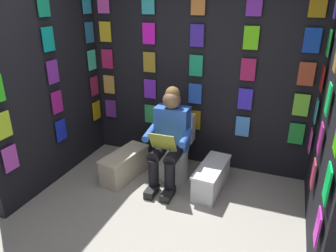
{
  "coord_description": "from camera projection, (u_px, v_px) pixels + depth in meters",
  "views": [
    {
      "loc": [
        -1.07,
        1.86,
        2.13
      ],
      "look_at": [
        0.05,
        -1.06,
        0.85
      ],
      "focal_mm": 33.5,
      "sensor_mm": 36.0,
      "label": 1
    }
  ],
  "objects": [
    {
      "name": "display_wall_right",
      "position": [
        49.0,
        82.0,
        3.63
      ],
      "size": [
        0.14,
        1.92,
        2.45
      ],
      "color": "black",
      "rests_on": "ground"
    },
    {
      "name": "display_wall_back",
      "position": [
        198.0,
        74.0,
        4.0
      ],
      "size": [
        3.01,
        0.14,
        2.45
      ],
      "color": "black",
      "rests_on": "ground"
    },
    {
      "name": "toilet",
      "position": [
        175.0,
        150.0,
        4.0
      ],
      "size": [
        0.41,
        0.56,
        0.77
      ],
      "rotation": [
        0.0,
        0.0,
        0.03
      ],
      "color": "white",
      "rests_on": "ground"
    },
    {
      "name": "person_reading",
      "position": [
        169.0,
        138.0,
        3.69
      ],
      "size": [
        0.53,
        0.69,
        1.19
      ],
      "rotation": [
        0.0,
        0.0,
        0.03
      ],
      "color": "blue",
      "rests_on": "ground"
    },
    {
      "name": "comic_longbox_far",
      "position": [
        125.0,
        165.0,
        3.96
      ],
      "size": [
        0.39,
        0.74,
        0.34
      ],
      "rotation": [
        0.0,
        0.0,
        -0.18
      ],
      "color": "beige",
      "rests_on": "ground"
    },
    {
      "name": "display_wall_left",
      "position": [
        336.0,
        114.0,
        2.63
      ],
      "size": [
        0.14,
        1.92,
        2.45
      ],
      "color": "black",
      "rests_on": "ground"
    },
    {
      "name": "comic_longbox_near",
      "position": [
        211.0,
        177.0,
        3.7
      ],
      "size": [
        0.32,
        0.74,
        0.33
      ],
      "rotation": [
        0.0,
        0.0,
        -0.08
      ],
      "color": "silver",
      "rests_on": "ground"
    }
  ]
}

